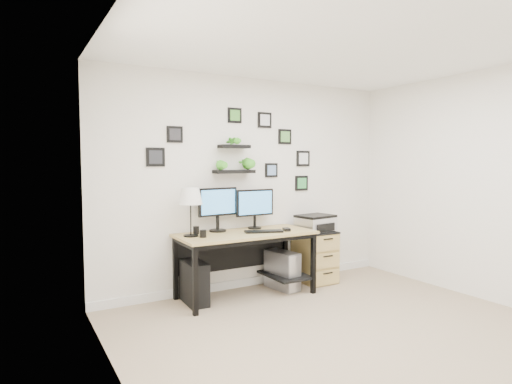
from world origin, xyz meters
TOP-DOWN VIEW (x-y plane):
  - room at (0.00, 1.98)m, footprint 4.00×4.00m
  - desk at (-0.25, 1.67)m, footprint 1.60×0.70m
  - monitor_left at (-0.54, 1.85)m, footprint 0.51×0.22m
  - monitor_right at (-0.05, 1.84)m, footprint 0.52×0.17m
  - keyboard at (-0.10, 1.54)m, footprint 0.46×0.28m
  - mouse at (0.19, 1.50)m, footprint 0.10×0.13m
  - table_lamp at (-0.93, 1.71)m, footprint 0.26×0.26m
  - mug at (-0.85, 1.58)m, footprint 0.07×0.07m
  - pen_cup at (-0.83, 1.83)m, footprint 0.07×0.07m
  - pc_tower_black at (-0.91, 1.70)m, footprint 0.23×0.47m
  - pc_tower_grey at (0.24, 1.66)m, footprint 0.27×0.49m
  - file_cabinet at (0.79, 1.72)m, footprint 0.43×0.53m
  - printer at (0.79, 1.72)m, footprint 0.50×0.43m
  - wall_decor at (-0.22, 1.93)m, footprint 2.22×0.18m

SIDE VIEW (x-z plane):
  - room at x=0.00m, z-range -1.95..2.05m
  - pc_tower_black at x=-0.91m, z-range 0.00..0.46m
  - pc_tower_grey at x=0.24m, z-range 0.00..0.47m
  - file_cabinet at x=0.79m, z-range 0.00..0.67m
  - desk at x=-0.25m, z-range 0.25..1.00m
  - keyboard at x=-0.10m, z-range 0.75..0.77m
  - mouse at x=0.19m, z-range 0.75..0.78m
  - printer at x=0.79m, z-range 0.67..0.88m
  - mug at x=-0.85m, z-range 0.75..0.83m
  - pen_cup at x=-0.83m, z-range 0.75..0.84m
  - monitor_right at x=-0.05m, z-range 0.80..1.28m
  - monitor_left at x=-0.54m, z-range 0.79..1.31m
  - table_lamp at x=-0.93m, z-range 0.91..1.45m
  - wall_decor at x=-0.22m, z-range 1.14..2.18m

